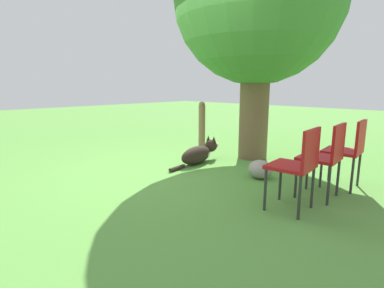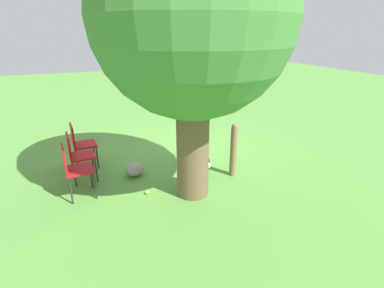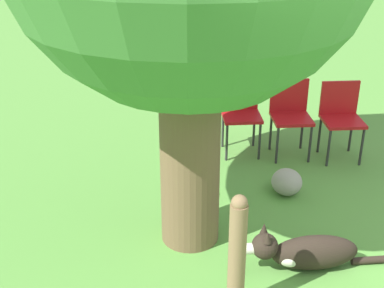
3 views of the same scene
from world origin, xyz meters
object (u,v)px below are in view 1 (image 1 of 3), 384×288
Objects in this scene: dog at (199,154)px; red_chair_2 at (349,148)px; red_chair_1 at (326,154)px; tennis_ball at (282,165)px; red_chair_0 at (298,162)px; fence_post at (202,127)px; oak_tree at (258,1)px.

dog is 1.43× the size of red_chair_2.
red_chair_1 is 1.00× the size of red_chair_2.
red_chair_1 reaches higher than tennis_ball.
red_chair_0 is 1.14m from red_chair_2.
red_chair_1 is (0.07, 0.57, 0.00)m from red_chair_0.
red_chair_0 is 1.00× the size of red_chair_2.
red_chair_2 is at bearing -4.87° from fence_post.
fence_post is 1.14× the size of red_chair_2.
red_chair_0 is at bearing -27.95° from fence_post.
tennis_ball is (1.15, 0.71, -0.13)m from dog.
dog is at bearing -148.15° from tennis_ball.
oak_tree is 4.12× the size of fence_post.
tennis_ball is at bearing -46.96° from red_chair_1.
red_chair_1 is at bearing -33.78° from oak_tree.
red_chair_1 reaches higher than dog.
tennis_ball is (-1.00, 0.91, -0.49)m from red_chair_1.
dog is 2.27m from red_chair_2.
tennis_ball is (-1.06, 0.34, -0.49)m from red_chair_2.
oak_tree reaches higher than red_chair_1.
red_chair_0 and red_chair_2 have the same top height.
fence_post is (-0.50, 0.61, 0.35)m from dog.
fence_post is at bearing -176.24° from tennis_ball.
red_chair_2 is at bearing -86.31° from dog.
oak_tree is 3.20m from red_chair_0.
oak_tree is 2.39m from fence_post.
fence_post is 2.72m from red_chair_2.
dog is at bearing -50.47° from fence_post.
oak_tree is 2.97m from red_chair_1.
red_chair_1 and red_chair_2 have the same top height.
dog is at bearing -9.76° from red_chair_1.
red_chair_0 is (1.64, -1.71, -2.15)m from oak_tree.
red_chair_2 is (0.14, 1.14, 0.00)m from red_chair_0.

